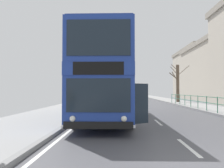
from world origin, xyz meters
TOP-DOWN VIEW (x-y plane):
  - double_decker_bus_main at (-2.71, 8.82)m, footprint 3.25×10.68m
  - pedestrian_railing_far_kerb at (4.45, 9.81)m, footprint 0.05×26.48m
  - bare_tree_far_00 at (5.55, 24.48)m, footprint 2.47×2.11m
  - background_building_02 at (17.30, 45.67)m, footprint 10.68×16.94m

SIDE VIEW (x-z plane):
  - pedestrian_railing_far_kerb at x=4.45m, z-range 0.32..1.38m
  - double_decker_bus_main at x=-2.71m, z-range 0.10..4.40m
  - bare_tree_far_00 at x=5.55m, z-range 0.15..5.12m
  - background_building_02 at x=17.30m, z-range 0.03..10.98m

